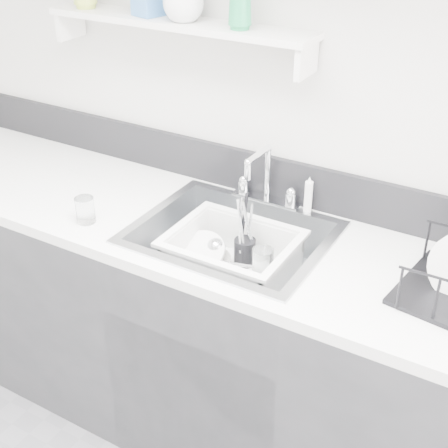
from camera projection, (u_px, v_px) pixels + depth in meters
The scene contains 14 objects.
room_shell at pixel (5, 63), 1.08m from camera, with size 3.50×3.00×2.60m.
counter_run at pixel (231, 340), 2.30m from camera, with size 3.20×0.62×0.92m.
backsplash at pixel (273, 177), 2.25m from camera, with size 3.20×0.02×0.16m, color black.
sink at pixel (231, 256), 2.11m from camera, with size 0.64×0.52×0.20m, color silver, non-canonical shape.
faucet at pixel (266, 188), 2.22m from camera, with size 0.26×0.18×0.23m.
side_sprayer at pixel (308, 195), 2.15m from camera, with size 0.03×0.03×0.14m, color white.
wall_shelf at pixel (176, 25), 2.10m from camera, with size 1.00×0.16×0.12m.
wash_tub at pixel (232, 257), 2.10m from camera, with size 0.42×0.34×0.16m, color white, non-canonical shape.
plate_stack at pixel (201, 259), 2.17m from camera, with size 0.23×0.22×0.09m.
utensil_cup at pixel (245, 249), 2.16m from camera, with size 0.08×0.08×0.25m.
ladle at pixel (217, 262), 2.13m from camera, with size 0.26×0.09×0.07m, color silver, non-canonical shape.
tumbler_in_tub at pixel (263, 263), 2.10m from camera, with size 0.07×0.07×0.10m, color white.
tumbler_counter at pixel (85, 210), 2.11m from camera, with size 0.07×0.07×0.09m, color white.
bowl_small at pixel (241, 285), 2.05m from camera, with size 0.10×0.10×0.03m, color white.
Camera 1 is at (0.87, -0.35, 1.99)m, focal length 50.00 mm.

